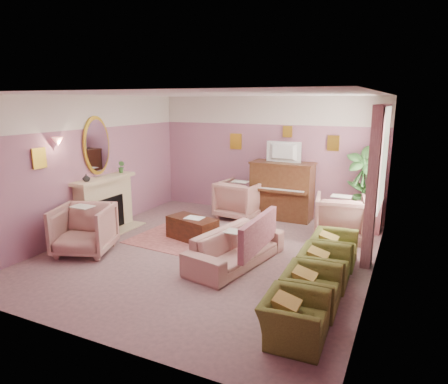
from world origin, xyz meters
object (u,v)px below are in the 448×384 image
at_px(floral_armchair_front, 84,227).
at_px(olive_chair_a, 294,312).
at_px(floral_armchair_left, 240,198).
at_px(coffee_table, 192,229).
at_px(sofa, 236,241).
at_px(olive_chair_c, 324,261).
at_px(floral_armchair_right, 340,215).
at_px(olive_chair_d, 334,244).
at_px(television, 283,150).
at_px(side_table, 365,214).
at_px(olive_chair_b, 311,283).
at_px(piano, 282,191).

height_order(floral_armchair_front, olive_chair_a, floral_armchair_front).
bearing_deg(floral_armchair_left, coffee_table, -97.98).
xyz_separation_m(sofa, floral_armchair_front, (-2.66, -0.73, 0.09)).
bearing_deg(olive_chair_c, coffee_table, 163.40).
distance_m(floral_armchair_right, olive_chair_d, 1.33).
xyz_separation_m(coffee_table, sofa, (1.26, -0.72, 0.17)).
xyz_separation_m(television, olive_chair_a, (1.61, -4.61, -1.25)).
xyz_separation_m(coffee_table, side_table, (3.01, 2.08, 0.12)).
distance_m(olive_chair_a, side_table, 4.55).
distance_m(floral_armchair_left, floral_armchair_front, 3.65).
bearing_deg(side_table, olive_chair_b, -94.02).
relative_size(olive_chair_a, olive_chair_c, 1.00).
bearing_deg(coffee_table, olive_chair_a, -41.81).
distance_m(sofa, floral_armchair_front, 2.76).
bearing_deg(floral_armchair_left, side_table, 5.87).
bearing_deg(floral_armchair_front, olive_chair_a, -13.68).
bearing_deg(piano, olive_chair_c, -61.95).
relative_size(coffee_table, olive_chair_c, 1.23).
height_order(television, side_table, television).
height_order(coffee_table, floral_armchair_left, floral_armchair_left).
xyz_separation_m(piano, floral_armchair_front, (-2.54, -3.65, -0.16)).
height_order(floral_armchair_front, olive_chair_b, floral_armchair_front).
distance_m(coffee_table, olive_chair_a, 3.69).
xyz_separation_m(olive_chair_c, olive_chair_d, (0.00, 0.82, 0.00)).
xyz_separation_m(olive_chair_b, olive_chair_c, (0.00, 0.82, 0.00)).
bearing_deg(olive_chair_b, coffee_table, 149.19).
bearing_deg(olive_chair_b, olive_chair_c, 90.00).
xyz_separation_m(piano, olive_chair_c, (1.61, -3.02, -0.30)).
bearing_deg(television, floral_armchair_right, -29.45).
relative_size(floral_armchair_right, olive_chair_d, 1.21).
height_order(floral_armchair_front, olive_chair_c, floral_armchair_front).
height_order(piano, floral_armchair_front, piano).
height_order(coffee_table, olive_chair_a, olive_chair_a).
relative_size(sofa, olive_chair_d, 2.44).
bearing_deg(floral_armchair_front, olive_chair_c, 8.65).
bearing_deg(olive_chair_c, olive_chair_d, 90.00).
xyz_separation_m(floral_armchair_right, olive_chair_b, (0.13, -2.95, -0.14)).
bearing_deg(olive_chair_c, floral_armchair_left, 133.62).
distance_m(piano, olive_chair_b, 4.17).
height_order(television, floral_armchair_left, television).
bearing_deg(piano, sofa, -87.70).
height_order(floral_armchair_right, olive_chair_a, floral_armchair_right).
bearing_deg(olive_chair_c, sofa, 176.30).
bearing_deg(olive_chair_b, television, 113.00).
height_order(olive_chair_a, side_table, same).
bearing_deg(floral_armchair_front, television, 54.78).
xyz_separation_m(piano, olive_chair_a, (1.61, -4.66, -0.30)).
bearing_deg(piano, floral_armchair_right, -30.90).
distance_m(floral_armchair_front, olive_chair_d, 4.40).
bearing_deg(sofa, side_table, 58.04).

